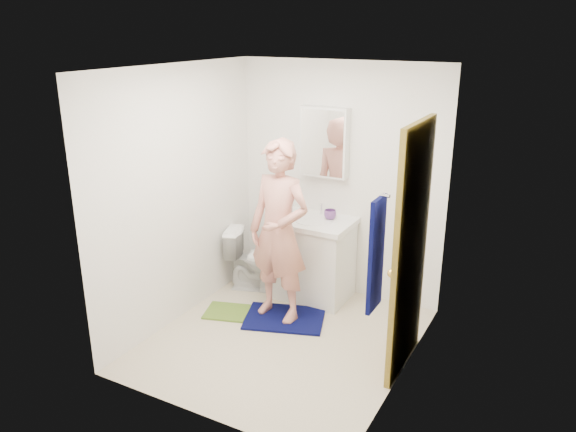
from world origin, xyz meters
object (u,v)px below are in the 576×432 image
Objects in this scene: vanity_cabinet at (313,261)px; toothbrush_cup at (330,215)px; medicine_cabinet at (324,142)px; toilet at (257,259)px; man at (279,232)px; soap_dispenser at (287,208)px; towel at (376,255)px.

toothbrush_cup is (0.14, 0.09, 0.50)m from vanity_cabinet.
vanity_cabinet is at bearing -148.97° from toothbrush_cup.
toilet is at bearing -150.67° from medicine_cabinet.
man is at bearing -108.96° from toothbrush_cup.
soap_dispenser is 0.44m from toothbrush_cup.
medicine_cabinet is 0.73m from toothbrush_cup.
soap_dispenser is (-1.44, 1.42, -0.30)m from towel.
soap_dispenser is 1.58× the size of toothbrush_cup.
man is (0.18, -0.50, -0.06)m from soap_dispenser.
soap_dispenser is (-0.26, -0.29, -0.65)m from medicine_cabinet.
toilet is 0.89m from man.
vanity_cabinet is at bearing 14.89° from soap_dispenser.
medicine_cabinet is 1.05× the size of toilet.
medicine_cabinet reaches higher than toilet.
towel is 2.43m from toilet.
man is (-1.26, 0.92, -0.36)m from towel.
medicine_cabinet is (0.00, 0.22, 1.20)m from vanity_cabinet.
toothbrush_cup reaches higher than vanity_cabinet.
vanity_cabinet is 1.22m from medicine_cabinet.
man is at bearing 143.92° from towel.
towel is 1.91m from toothbrush_cup.
medicine_cabinet is 2.11m from towel.
toilet is 0.38× the size of man.
towel is at bearing -145.47° from toilet.
medicine_cabinet is at bearing 90.00° from vanity_cabinet.
vanity_cabinet is at bearing -97.20° from toilet.
vanity_cabinet is 2.08m from towel.
vanity_cabinet is 0.61m from soap_dispenser.
man reaches higher than soap_dispenser.
medicine_cabinet is 0.40× the size of man.
soap_dispenser is at bearing 135.52° from towel.
medicine_cabinet reaches higher than towel.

